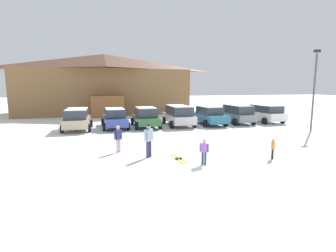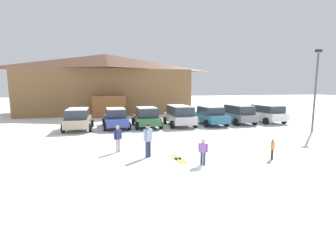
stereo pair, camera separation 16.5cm
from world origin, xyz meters
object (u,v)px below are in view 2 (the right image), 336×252
Objects in this scene: pair_of_skis at (178,159)px; parked_blue_hatchback at (116,118)px; parked_teal_hatchback at (210,115)px; skier_child_in_purple_jacket at (203,150)px; parked_grey_wagon at (239,114)px; skier_adult_in_blue_parka at (148,138)px; parked_silver_wagon at (179,115)px; skier_teen_in_navy_coat at (118,137)px; parked_white_suv at (267,113)px; parked_beige_suv at (78,118)px; ski_lodge at (106,83)px; lamp_post at (316,87)px; parked_green_coupe at (146,117)px; skier_child_in_orange_jacket at (272,148)px.

parked_blue_hatchback is at bearing 102.73° from pair_of_skis.
parked_teal_hatchback is 4.06× the size of skier_child_in_purple_jacket.
parked_grey_wagon is 2.45× the size of skier_adult_in_blue_parka.
parked_silver_wagon is 2.83m from parked_teal_hatchback.
skier_teen_in_navy_coat is at bearing 141.90° from pair_of_skis.
parked_grey_wagon reaches higher than parked_white_suv.
parked_beige_suv is at bearing 117.81° from pair_of_skis.
parked_blue_hatchback is 8.35m from parked_teal_hatchback.
pair_of_skis is at bearing -83.27° from ski_lodge.
parked_teal_hatchback is 11.87m from pair_of_skis.
lamp_post reaches higher than skier_adult_in_blue_parka.
parked_beige_suv is 0.98× the size of parked_white_suv.
ski_lodge is 4.47× the size of parked_teal_hatchback.
lamp_post reaches higher than parked_silver_wagon.
parked_grey_wagon is at bearing -0.08° from parked_green_coupe.
parked_green_coupe is 13.36m from lamp_post.
ski_lodge is 25.53m from skier_child_in_purple_jacket.
skier_child_in_purple_jacket is (-5.14, -11.38, -0.19)m from parked_teal_hatchback.
skier_adult_in_blue_parka reaches higher than skier_child_in_purple_jacket.
skier_adult_in_blue_parka is at bearing -45.45° from skier_teen_in_navy_coat.
parked_grey_wagon is 4.13× the size of skier_child_in_orange_jacket.
parked_beige_suv is 2.99m from parked_blue_hatchback.
parked_beige_suv is 2.92× the size of skier_teen_in_navy_coat.
parked_blue_hatchback is 2.86× the size of pair_of_skis.
parked_teal_hatchback is at bearing -179.74° from parked_white_suv.
parked_grey_wagon is at bearing 43.17° from skier_adult_in_blue_parka.
ski_lodge is 21.37× the size of skier_child_in_orange_jacket.
parked_beige_suv reaches higher than parked_green_coupe.
parked_grey_wagon is at bearing 120.13° from lamp_post.
parked_green_coupe reaches higher than skier_child_in_orange_jacket.
parked_green_coupe is (5.54, 0.19, -0.07)m from parked_beige_suv.
parked_green_coupe is at bearing 179.29° from parked_silver_wagon.
parked_blue_hatchback is 5.52m from parked_silver_wagon.
skier_child_in_purple_jacket reaches higher than skier_child_in_orange_jacket.
parked_teal_hatchback is 2.86× the size of pair_of_skis.
parked_teal_hatchback is at bearing -57.29° from ski_lodge.
skier_adult_in_blue_parka is (-10.21, -9.58, 0.02)m from parked_grey_wagon.
skier_child_in_purple_jacket is at bearing -86.85° from parked_green_coupe.
parked_grey_wagon is at bearing 49.14° from pair_of_skis.
parked_white_suv is 6.04m from lamp_post.
parked_white_suv is at bearing -42.91° from ski_lodge.
parked_silver_wagon is (5.51, -0.25, 0.12)m from parked_blue_hatchback.
parked_beige_suv is at bearing -179.30° from parked_grey_wagon.
pair_of_skis is (-3.14, -10.26, -0.93)m from parked_silver_wagon.
parked_teal_hatchback reaches higher than skier_teen_in_navy_coat.
parked_white_suv is at bearing -0.54° from parked_grey_wagon.
ski_lodge is at bearing 106.12° from skier_child_in_orange_jacket.
parked_white_suv is (5.90, 0.03, 0.06)m from parked_teal_hatchback.
skier_adult_in_blue_parka is at bearing -127.40° from parked_teal_hatchback.
parked_teal_hatchback is 1.13× the size of parked_white_suv.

